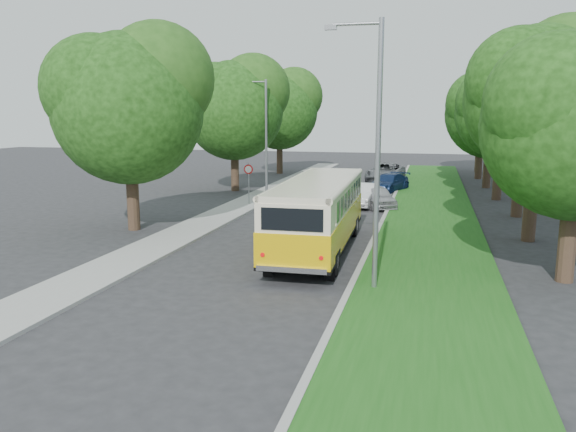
% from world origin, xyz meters
% --- Properties ---
extents(ground, '(120.00, 120.00, 0.00)m').
position_xyz_m(ground, '(0.00, 0.00, 0.00)').
color(ground, '#27272A').
rests_on(ground, ground).
extents(curb, '(0.20, 70.00, 0.15)m').
position_xyz_m(curb, '(3.60, 5.00, 0.07)').
color(curb, gray).
rests_on(curb, ground).
extents(grass_verge, '(4.50, 70.00, 0.13)m').
position_xyz_m(grass_verge, '(5.95, 5.00, 0.07)').
color(grass_verge, '#1B5215').
rests_on(grass_verge, ground).
extents(sidewalk, '(2.20, 70.00, 0.12)m').
position_xyz_m(sidewalk, '(-4.80, 5.00, 0.06)').
color(sidewalk, gray).
rests_on(sidewalk, ground).
extents(treeline, '(24.27, 41.91, 9.46)m').
position_xyz_m(treeline, '(3.15, 17.99, 5.93)').
color(treeline, '#332319').
rests_on(treeline, ground).
extents(lamppost_near, '(1.71, 0.16, 8.00)m').
position_xyz_m(lamppost_near, '(4.21, -2.50, 4.37)').
color(lamppost_near, gray).
rests_on(lamppost_near, ground).
extents(lamppost_far, '(1.71, 0.16, 7.50)m').
position_xyz_m(lamppost_far, '(-4.70, 16.00, 4.12)').
color(lamppost_far, gray).
rests_on(lamppost_far, ground).
extents(warning_sign, '(0.56, 0.10, 2.50)m').
position_xyz_m(warning_sign, '(-4.50, 11.98, 1.71)').
color(warning_sign, gray).
rests_on(warning_sign, ground).
extents(vintage_bus, '(2.79, 9.84, 2.90)m').
position_xyz_m(vintage_bus, '(1.67, 1.91, 1.45)').
color(vintage_bus, '#E4B407').
rests_on(vintage_bus, ground).
extents(car_silver, '(2.74, 3.97, 1.25)m').
position_xyz_m(car_silver, '(2.93, 13.21, 0.63)').
color(car_silver, '#A3A4A8').
rests_on(car_silver, ground).
extents(car_white, '(1.76, 4.11, 1.32)m').
position_xyz_m(car_white, '(2.04, 13.51, 0.66)').
color(car_white, silver).
rests_on(car_white, ground).
extents(car_blue, '(3.11, 4.59, 1.23)m').
position_xyz_m(car_blue, '(3.00, 20.25, 0.62)').
color(car_blue, navy).
rests_on(car_blue, ground).
extents(car_grey, '(3.16, 5.54, 1.46)m').
position_xyz_m(car_grey, '(2.30, 26.29, 0.73)').
color(car_grey, slate).
rests_on(car_grey, ground).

